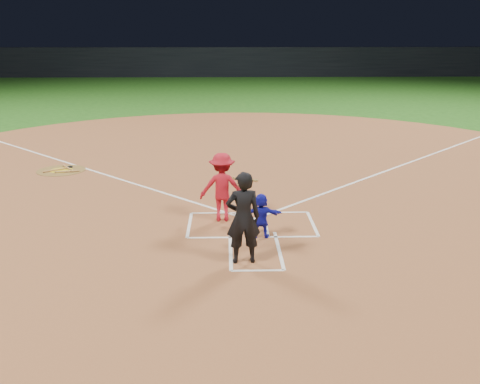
{
  "coord_description": "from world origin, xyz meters",
  "views": [
    {
      "loc": [
        -0.64,
        -12.92,
        4.75
      ],
      "look_at": [
        -0.3,
        -0.4,
        1.0
      ],
      "focal_mm": 40.0,
      "sensor_mm": 36.0,
      "label": 1
    }
  ],
  "objects_px": {
    "umpire": "(243,218)",
    "catcher": "(261,216)",
    "batter_at_plate": "(222,187)",
    "home_plate": "(251,224)",
    "on_deck_circle": "(61,170)"
  },
  "relations": [
    {
      "from": "on_deck_circle",
      "to": "umpire",
      "type": "xyz_separation_m",
      "value": [
        6.25,
        -8.1,
        1.0
      ]
    },
    {
      "from": "home_plate",
      "to": "umpire",
      "type": "height_order",
      "value": "umpire"
    },
    {
      "from": "batter_at_plate",
      "to": "home_plate",
      "type": "bearing_deg",
      "value": -25.93
    },
    {
      "from": "catcher",
      "to": "umpire",
      "type": "bearing_deg",
      "value": 75.02
    },
    {
      "from": "catcher",
      "to": "batter_at_plate",
      "type": "xyz_separation_m",
      "value": [
        -0.93,
        1.26,
        0.35
      ]
    },
    {
      "from": "on_deck_circle",
      "to": "umpire",
      "type": "height_order",
      "value": "umpire"
    },
    {
      "from": "home_plate",
      "to": "batter_at_plate",
      "type": "bearing_deg",
      "value": -25.93
    },
    {
      "from": "batter_at_plate",
      "to": "catcher",
      "type": "bearing_deg",
      "value": -53.49
    },
    {
      "from": "on_deck_circle",
      "to": "umpire",
      "type": "relative_size",
      "value": 0.85
    },
    {
      "from": "umpire",
      "to": "catcher",
      "type": "bearing_deg",
      "value": -114.62
    },
    {
      "from": "on_deck_circle",
      "to": "catcher",
      "type": "relative_size",
      "value": 1.56
    },
    {
      "from": "catcher",
      "to": "umpire",
      "type": "distance_m",
      "value": 1.59
    },
    {
      "from": "on_deck_circle",
      "to": "umpire",
      "type": "bearing_deg",
      "value": -52.37
    },
    {
      "from": "batter_at_plate",
      "to": "umpire",
      "type": "bearing_deg",
      "value": -80.44
    },
    {
      "from": "on_deck_circle",
      "to": "catcher",
      "type": "distance_m",
      "value": 9.48
    }
  ]
}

